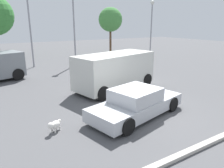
{
  "coord_description": "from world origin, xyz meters",
  "views": [
    {
      "loc": [
        -5.59,
        -6.6,
        3.77
      ],
      "look_at": [
        -0.36,
        1.95,
        0.9
      ],
      "focal_mm": 34.01,
      "sensor_mm": 36.0,
      "label": 1
    }
  ],
  "objects_px": {
    "pedestrian": "(123,58)",
    "light_post_mid": "(28,7)",
    "light_post_near": "(74,18)",
    "dog": "(54,125)",
    "light_post_far": "(152,19)",
    "van_white": "(115,70)",
    "sedan_foreground": "(136,103)"
  },
  "relations": [
    {
      "from": "light_post_near",
      "to": "light_post_mid",
      "type": "relative_size",
      "value": 0.8
    },
    {
      "from": "light_post_far",
      "to": "sedan_foreground",
      "type": "bearing_deg",
      "value": -133.08
    },
    {
      "from": "van_white",
      "to": "pedestrian",
      "type": "relative_size",
      "value": 3.19
    },
    {
      "from": "pedestrian",
      "to": "light_post_far",
      "type": "height_order",
      "value": "light_post_far"
    },
    {
      "from": "van_white",
      "to": "light_post_near",
      "type": "bearing_deg",
      "value": 70.0
    },
    {
      "from": "dog",
      "to": "van_white",
      "type": "bearing_deg",
      "value": -179.66
    },
    {
      "from": "light_post_mid",
      "to": "light_post_far",
      "type": "relative_size",
      "value": 1.23
    },
    {
      "from": "pedestrian",
      "to": "light_post_mid",
      "type": "xyz_separation_m",
      "value": [
        -6.08,
        5.33,
        4.11
      ]
    },
    {
      "from": "pedestrian",
      "to": "light_post_mid",
      "type": "distance_m",
      "value": 9.07
    },
    {
      "from": "light_post_near",
      "to": "light_post_far",
      "type": "bearing_deg",
      "value": 3.77
    },
    {
      "from": "dog",
      "to": "light_post_far",
      "type": "height_order",
      "value": "light_post_far"
    },
    {
      "from": "pedestrian",
      "to": "light_post_far",
      "type": "bearing_deg",
      "value": 58.3
    },
    {
      "from": "sedan_foreground",
      "to": "light_post_near",
      "type": "height_order",
      "value": "light_post_near"
    },
    {
      "from": "van_white",
      "to": "light_post_near",
      "type": "height_order",
      "value": "light_post_near"
    },
    {
      "from": "sedan_foreground",
      "to": "light_post_near",
      "type": "xyz_separation_m",
      "value": [
        2.17,
        12.06,
        3.67
      ]
    },
    {
      "from": "light_post_far",
      "to": "light_post_near",
      "type": "bearing_deg",
      "value": -176.23
    },
    {
      "from": "sedan_foreground",
      "to": "pedestrian",
      "type": "relative_size",
      "value": 2.83
    },
    {
      "from": "van_white",
      "to": "light_post_far",
      "type": "distance_m",
      "value": 14.23
    },
    {
      "from": "dog",
      "to": "light_post_mid",
      "type": "bearing_deg",
      "value": -133.78
    },
    {
      "from": "sedan_foreground",
      "to": "light_post_far",
      "type": "distance_m",
      "value": 17.77
    },
    {
      "from": "light_post_near",
      "to": "pedestrian",
      "type": "bearing_deg",
      "value": -59.39
    },
    {
      "from": "light_post_near",
      "to": "light_post_mid",
      "type": "xyz_separation_m",
      "value": [
        -3.58,
        1.09,
        0.86
      ]
    },
    {
      "from": "dog",
      "to": "light_post_near",
      "type": "xyz_separation_m",
      "value": [
        5.54,
        11.64,
        3.96
      ]
    },
    {
      "from": "dog",
      "to": "van_white",
      "type": "distance_m",
      "value": 5.77
    },
    {
      "from": "light_post_near",
      "to": "light_post_far",
      "type": "relative_size",
      "value": 0.99
    },
    {
      "from": "sedan_foreground",
      "to": "dog",
      "type": "xyz_separation_m",
      "value": [
        -3.37,
        0.42,
        -0.29
      ]
    },
    {
      "from": "pedestrian",
      "to": "van_white",
      "type": "bearing_deg",
      "value": -105.41
    },
    {
      "from": "light_post_near",
      "to": "dog",
      "type": "bearing_deg",
      "value": -115.44
    },
    {
      "from": "dog",
      "to": "light_post_far",
      "type": "xyz_separation_m",
      "value": [
        15.24,
        12.28,
        3.98
      ]
    },
    {
      "from": "dog",
      "to": "light_post_mid",
      "type": "distance_m",
      "value": 13.75
    },
    {
      "from": "dog",
      "to": "light_post_far",
      "type": "bearing_deg",
      "value": -176.15
    },
    {
      "from": "sedan_foreground",
      "to": "light_post_mid",
      "type": "bearing_deg",
      "value": 83.09
    }
  ]
}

